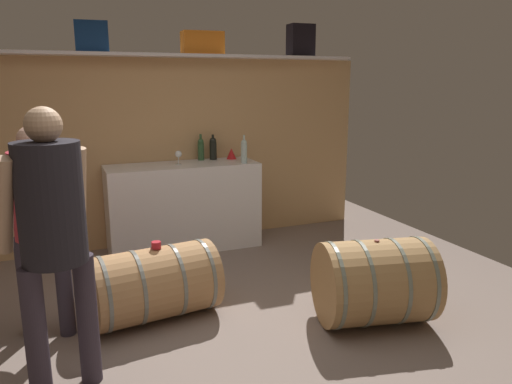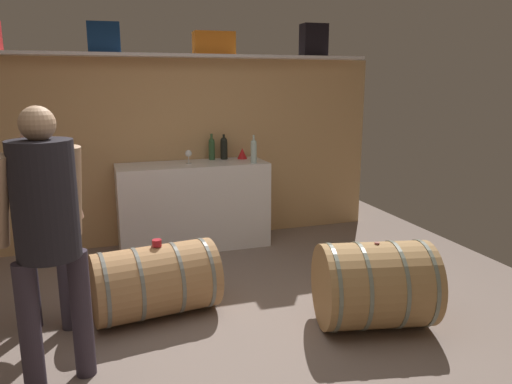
{
  "view_description": "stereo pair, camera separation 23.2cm",
  "coord_description": "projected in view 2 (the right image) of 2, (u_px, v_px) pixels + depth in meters",
  "views": [
    {
      "loc": [
        -0.98,
        -2.85,
        1.79
      ],
      "look_at": [
        0.37,
        0.48,
        0.97
      ],
      "focal_mm": 34.43,
      "sensor_mm": 36.0,
      "label": 1
    },
    {
      "loc": [
        -0.77,
        -2.93,
        1.79
      ],
      "look_at": [
        0.37,
        0.48,
        0.97
      ],
      "focal_mm": 34.43,
      "sensor_mm": 36.0,
      "label": 2
    }
  ],
  "objects": [
    {
      "name": "wine_bottle_green",
      "position": [
        212.0,
        148.0,
        5.45
      ],
      "size": [
        0.07,
        0.07,
        0.29
      ],
      "color": "#2F5532",
      "rests_on": "work_cabinet"
    },
    {
      "name": "visitor_tasting",
      "position": [
        41.0,
        207.0,
        3.45
      ],
      "size": [
        0.51,
        0.45,
        1.5
      ],
      "rotation": [
        0.0,
        0.0,
        -0.4
      ],
      "color": "#342D3A",
      "rests_on": "ground"
    },
    {
      "name": "ground_plane",
      "position": [
        206.0,
        311.0,
        3.93
      ],
      "size": [
        6.08,
        8.23,
        0.02
      ],
      "primitive_type": "cube",
      "color": "gray"
    },
    {
      "name": "toolcase_orange",
      "position": [
        214.0,
        43.0,
        5.21
      ],
      "size": [
        0.44,
        0.23,
        0.24
      ],
      "primitive_type": "cube",
      "rotation": [
        0.0,
        0.0,
        -0.04
      ],
      "color": "orange",
      "rests_on": "high_shelf_board"
    },
    {
      "name": "wine_bottle_dark",
      "position": [
        224.0,
        148.0,
        5.48
      ],
      "size": [
        0.08,
        0.08,
        0.28
      ],
      "color": "black",
      "rests_on": "work_cabinet"
    },
    {
      "name": "wine_barrel_near",
      "position": [
        155.0,
        281.0,
        3.78
      ],
      "size": [
        0.99,
        0.66,
        0.57
      ],
      "rotation": [
        0.0,
        0.0,
        0.13
      ],
      "color": "#B08050",
      "rests_on": "ground"
    },
    {
      "name": "toolcase_navy",
      "position": [
        104.0,
        38.0,
        4.86
      ],
      "size": [
        0.32,
        0.29,
        0.29
      ],
      "primitive_type": "cube",
      "rotation": [
        0.0,
        0.0,
        -0.07
      ],
      "color": "navy",
      "rests_on": "high_shelf_board"
    },
    {
      "name": "wine_barrel_far",
      "position": [
        375.0,
        285.0,
        3.61
      ],
      "size": [
        0.93,
        0.79,
        0.65
      ],
      "rotation": [
        0.0,
        0.0,
        -0.21
      ],
      "color": "#A67C4B",
      "rests_on": "ground"
    },
    {
      "name": "tasting_cup",
      "position": [
        157.0,
        243.0,
        3.72
      ],
      "size": [
        0.07,
        0.07,
        0.05
      ],
      "primitive_type": "cylinder",
      "color": "red",
      "rests_on": "wine_barrel_near"
    },
    {
      "name": "high_shelf_board",
      "position": [
        164.0,
        56.0,
        5.08
      ],
      "size": [
        4.49,
        0.4,
        0.03
      ],
      "primitive_type": "cube",
      "color": "silver",
      "rests_on": "back_wall_panel"
    },
    {
      "name": "red_funnel",
      "position": [
        242.0,
        153.0,
        5.52
      ],
      "size": [
        0.11,
        0.11,
        0.12
      ],
      "primitive_type": "cone",
      "color": "red",
      "rests_on": "work_cabinet"
    },
    {
      "name": "work_cabinet",
      "position": [
        193.0,
        205.0,
        5.33
      ],
      "size": [
        1.6,
        0.55,
        0.93
      ],
      "primitive_type": "cube",
      "color": "white",
      "rests_on": "ground"
    },
    {
      "name": "winemaker_pouring",
      "position": [
        46.0,
        221.0,
        2.75
      ],
      "size": [
        0.53,
        0.44,
        1.66
      ],
      "rotation": [
        0.0,
        0.0,
        0.38
      ],
      "color": "#342B37",
      "rests_on": "ground"
    },
    {
      "name": "wine_glass",
      "position": [
        188.0,
        154.0,
        5.18
      ],
      "size": [
        0.07,
        0.07,
        0.15
      ],
      "color": "white",
      "rests_on": "work_cabinet"
    },
    {
      "name": "toolcase_black",
      "position": [
        314.0,
        40.0,
        5.56
      ],
      "size": [
        0.29,
        0.21,
        0.36
      ],
      "primitive_type": "cube",
      "rotation": [
        0.0,
        0.0,
        -0.03
      ],
      "color": "black",
      "rests_on": "high_shelf_board"
    },
    {
      "name": "wine_bottle_clear",
      "position": [
        254.0,
        151.0,
        5.23
      ],
      "size": [
        0.07,
        0.07,
        0.3
      ],
      "color": "#ADC8C3",
      "rests_on": "work_cabinet"
    },
    {
      "name": "back_wall_panel",
      "position": [
        166.0,
        152.0,
        5.44
      ],
      "size": [
        4.88,
        0.1,
        2.02
      ],
      "primitive_type": "cube",
      "color": "tan",
      "rests_on": "ground"
    }
  ]
}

